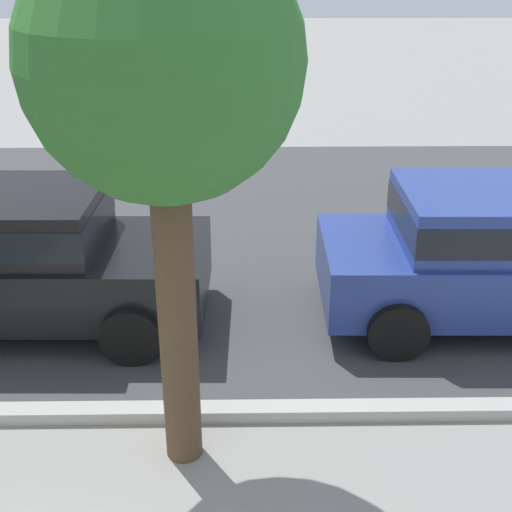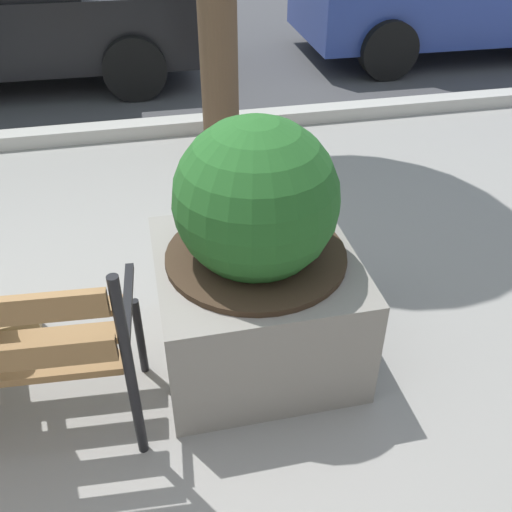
{
  "view_description": "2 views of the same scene",
  "coord_description": "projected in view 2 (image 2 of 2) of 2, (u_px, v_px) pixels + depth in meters",
  "views": [
    {
      "loc": [
        2.11,
        -2.1,
        3.95
      ],
      "look_at": [
        2.22,
        4.7,
        0.8
      ],
      "focal_mm": 47.22,
      "sensor_mm": 36.0,
      "label": 1
    },
    {
      "loc": [
        0.87,
        -2.1,
        2.14
      ],
      "look_at": [
        1.34,
        0.01,
        0.6
      ],
      "focal_mm": 40.3,
      "sensor_mm": 36.0,
      "label": 2
    }
  ],
  "objects": [
    {
      "name": "concrete_planter",
      "position": [
        256.0,
        263.0,
        2.68
      ],
      "size": [
        0.93,
        0.93,
        1.27
      ],
      "color": "gray",
      "rests_on": "ground"
    },
    {
      "name": "curb_stone",
      "position": [
        37.0,
        138.0,
        5.03
      ],
      "size": [
        60.0,
        0.2,
        0.12
      ],
      "primitive_type": "cube",
      "color": "#B2AFA8",
      "rests_on": "ground"
    },
    {
      "name": "street_surface",
      "position": [
        64.0,
        19.0,
        8.72
      ],
      "size": [
        60.0,
        9.0,
        0.01
      ],
      "primitive_type": "cube",
      "color": "#424244",
      "rests_on": "ground"
    }
  ]
}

